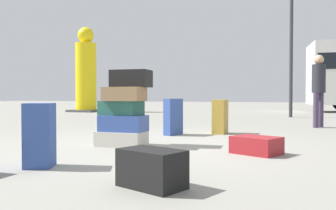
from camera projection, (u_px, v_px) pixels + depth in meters
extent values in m
plane|color=gray|center=(146.00, 144.00, 5.24)|extent=(80.00, 80.00, 0.00)
cube|color=beige|center=(122.00, 139.00, 5.06)|extent=(0.69, 0.45, 0.21)
cube|color=#334F99|center=(124.00, 123.00, 5.06)|extent=(0.65, 0.42, 0.23)
cube|color=#26594C|center=(121.00, 108.00, 5.10)|extent=(0.61, 0.40, 0.21)
cube|color=olive|center=(124.00, 94.00, 5.00)|extent=(0.57, 0.35, 0.20)
cube|color=black|center=(131.00, 79.00, 5.14)|extent=(0.58, 0.39, 0.25)
cube|color=black|center=(152.00, 168.00, 2.75)|extent=(0.59, 0.47, 0.30)
cube|color=#334F99|center=(40.00, 135.00, 3.54)|extent=(0.36, 0.37, 0.65)
cube|color=maroon|center=(256.00, 145.00, 4.37)|extent=(0.67, 0.60, 0.22)
cube|color=#B28C33|center=(220.00, 117.00, 6.74)|extent=(0.24, 0.40, 0.65)
cube|color=#334F99|center=(173.00, 117.00, 6.51)|extent=(0.29, 0.41, 0.68)
cylinder|color=#3F334C|center=(321.00, 110.00, 8.14)|extent=(0.12, 0.12, 0.80)
cylinder|color=#3F334C|center=(316.00, 110.00, 8.01)|extent=(0.12, 0.12, 0.80)
cylinder|color=#26262D|center=(319.00, 79.00, 8.06)|extent=(0.30, 0.30, 0.65)
sphere|color=tan|center=(319.00, 60.00, 8.04)|extent=(0.22, 0.22, 0.22)
cylinder|color=yellow|center=(86.00, 78.00, 16.32)|extent=(0.96, 0.96, 3.20)
sphere|color=yellow|center=(86.00, 35.00, 16.27)|extent=(0.75, 0.75, 0.75)
cube|color=#4C4C4C|center=(86.00, 111.00, 16.36)|extent=(1.34, 1.34, 0.10)
cylinder|color=#333338|center=(291.00, 16.00, 12.03)|extent=(0.12, 0.12, 6.97)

